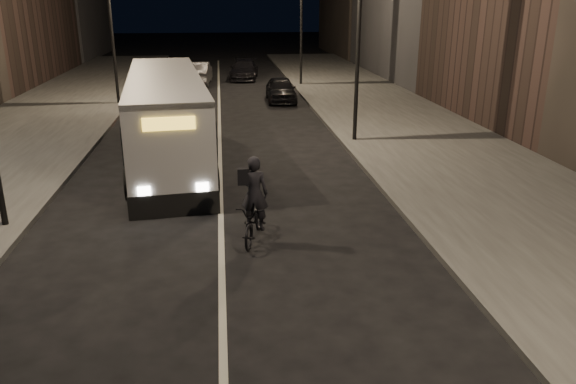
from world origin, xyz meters
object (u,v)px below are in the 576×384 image
object	(u,v)px
streetlight_right_far	(297,4)
cyclist_on_bicycle	(254,213)
streetlight_left_far	(114,5)
car_far	(244,70)
car_near	(281,90)
streetlight_right_mid	(353,8)
city_bus	(166,115)
car_mid	(198,73)

from	to	relation	value
streetlight_right_far	cyclist_on_bicycle	bearing A→B (deg)	-100.01
streetlight_left_far	car_far	size ratio (longest dim) A/B	1.71
car_near	car_far	size ratio (longest dim) A/B	0.86
cyclist_on_bicycle	streetlight_left_far	bearing A→B (deg)	122.36
streetlight_right_mid	streetlight_right_far	distance (m)	16.00
streetlight_right_mid	city_bus	world-z (taller)	streetlight_right_mid
streetlight_right_mid	streetlight_right_far	size ratio (longest dim) A/B	1.00
car_near	car_far	bearing A→B (deg)	101.33
streetlight_right_far	city_bus	xyz separation A→B (m)	(-7.20, -17.79, -3.64)
city_bus	cyclist_on_bicycle	distance (m)	8.20
streetlight_left_far	car_mid	xyz separation A→B (m)	(3.91, 7.54, -4.57)
streetlight_left_far	car_far	xyz separation A→B (m)	(7.23, 9.82, -4.67)
streetlight_right_mid	car_mid	bearing A→B (deg)	111.05
streetlight_right_mid	car_far	distance (m)	20.65
city_bus	car_near	world-z (taller)	city_bus
cyclist_on_bicycle	car_mid	xyz separation A→B (m)	(-2.26, 27.01, 0.04)
car_mid	streetlight_right_far	bearing A→B (deg)	171.04
streetlight_right_far	city_bus	world-z (taller)	streetlight_right_far
car_near	car_mid	distance (m)	8.90
car_near	car_far	xyz separation A→B (m)	(-1.71, 9.64, -0.00)
streetlight_left_far	city_bus	distance (m)	12.81
streetlight_right_far	car_near	world-z (taller)	streetlight_right_far
city_bus	cyclist_on_bicycle	size ratio (longest dim) A/B	5.32
streetlight_right_far	car_near	size ratio (longest dim) A/B	2.00
streetlight_right_mid	city_bus	xyz separation A→B (m)	(-7.20, -1.79, -3.64)
cyclist_on_bicycle	streetlight_right_mid	bearing A→B (deg)	79.39
streetlight_right_mid	car_near	xyz separation A→B (m)	(-1.73, 10.18, -4.67)
streetlight_left_far	city_bus	xyz separation A→B (m)	(3.46, -11.79, -3.64)
car_near	streetlight_left_far	bearing A→B (deg)	-177.54
streetlight_right_mid	car_far	size ratio (longest dim) A/B	1.71
streetlight_left_far	city_bus	world-z (taller)	streetlight_left_far
streetlight_left_far	streetlight_right_far	bearing A→B (deg)	29.36
streetlight_right_mid	car_far	world-z (taller)	streetlight_right_mid
city_bus	cyclist_on_bicycle	xyz separation A→B (m)	(2.71, -7.68, -0.98)
streetlight_right_mid	cyclist_on_bicycle	world-z (taller)	streetlight_right_mid
streetlight_right_mid	car_mid	world-z (taller)	streetlight_right_mid
streetlight_right_far	car_far	xyz separation A→B (m)	(-3.44, 3.82, -4.67)
streetlight_right_mid	city_bus	size ratio (longest dim) A/B	0.68
car_near	car_far	distance (m)	9.79
car_far	cyclist_on_bicycle	bearing A→B (deg)	-85.51
cyclist_on_bicycle	car_near	world-z (taller)	cyclist_on_bicycle
car_far	streetlight_right_mid	bearing A→B (deg)	-73.60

